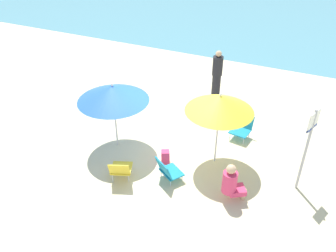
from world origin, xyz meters
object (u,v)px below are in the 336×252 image
object	(u,v)px
beach_chair_a	(121,169)
person_a	(232,183)
umbrella_blue	(113,93)
warning_sign	(309,140)
beach_chair_b	(242,127)
person_b	(217,76)
beach_chair_c	(168,170)
umbrella_yellow	(220,103)
beach_bag	(165,157)

from	to	relation	value
beach_chair_a	person_a	bearing A→B (deg)	-101.63
umbrella_blue	warning_sign	bearing A→B (deg)	3.29
beach_chair_a	beach_chair_b	xyz separation A→B (m)	(2.10, 2.86, -0.02)
person_b	warning_sign	size ratio (longest dim) A/B	0.80
umbrella_blue	beach_chair_b	world-z (taller)	umbrella_blue
umbrella_blue	beach_chair_c	size ratio (longest dim) A/B	2.59
beach_chair_b	person_a	distance (m)	2.49
umbrella_yellow	beach_chair_b	xyz separation A→B (m)	(0.33, 1.31, -1.35)
beach_chair_b	warning_sign	distance (m)	2.44
person_a	person_b	distance (m)	4.50
umbrella_blue	beach_chair_a	bearing A→B (deg)	-55.60
umbrella_yellow	beach_chair_a	distance (m)	2.71
umbrella_blue	beach_chair_a	xyz separation A→B (m)	(0.78, -1.14, -1.23)
umbrella_yellow	person_a	size ratio (longest dim) A/B	1.97
person_a	warning_sign	bearing A→B (deg)	5.84
person_b	umbrella_yellow	bearing A→B (deg)	47.40
person_a	umbrella_blue	bearing A→B (deg)	135.38
beach_chair_a	person_a	distance (m)	2.53
beach_chair_c	beach_bag	world-z (taller)	beach_chair_c
umbrella_blue	warning_sign	world-z (taller)	warning_sign
warning_sign	beach_bag	bearing A→B (deg)	-151.89
umbrella_yellow	beach_chair_b	world-z (taller)	umbrella_yellow
umbrella_blue	beach_chair_b	xyz separation A→B (m)	(2.88, 1.72, -1.25)
umbrella_blue	beach_chair_b	distance (m)	3.58
beach_chair_a	person_b	bearing A→B (deg)	-30.99
person_a	person_b	xyz separation A→B (m)	(-1.68, 4.17, 0.33)
person_a	beach_chair_c	bearing A→B (deg)	147.12
umbrella_yellow	beach_chair_c	world-z (taller)	umbrella_yellow
umbrella_blue	beach_chair_a	size ratio (longest dim) A/B	2.62
beach_chair_a	beach_chair_c	xyz separation A→B (m)	(0.99, 0.43, -0.03)
umbrella_blue	person_a	world-z (taller)	umbrella_blue
person_b	beach_bag	size ratio (longest dim) A/B	4.71
beach_bag	person_a	bearing A→B (deg)	-17.84
person_a	warning_sign	size ratio (longest dim) A/B	0.47
person_b	warning_sign	xyz separation A→B (m)	(2.95, -3.17, 0.51)
umbrella_blue	beach_bag	world-z (taller)	umbrella_blue
beach_bag	beach_chair_a	bearing A→B (deg)	-124.34
beach_chair_a	person_a	size ratio (longest dim) A/B	0.71
person_a	person_b	size ratio (longest dim) A/B	0.59
beach_chair_a	person_b	xyz separation A→B (m)	(0.81, 4.57, 0.50)
umbrella_yellow	warning_sign	xyz separation A→B (m)	(1.99, -0.15, -0.33)
beach_chair_c	warning_sign	bearing A→B (deg)	-37.19
umbrella_yellow	beach_bag	world-z (taller)	umbrella_yellow
beach_chair_b	person_a	xyz separation A→B (m)	(0.38, -2.45, 0.19)
warning_sign	beach_bag	xyz separation A→B (m)	(-3.08, -0.41, -1.16)
warning_sign	beach_bag	size ratio (longest dim) A/B	5.92
umbrella_blue	person_a	distance (m)	3.51
person_a	beach_bag	size ratio (longest dim) A/B	2.80
beach_chair_b	warning_sign	size ratio (longest dim) A/B	0.31
umbrella_yellow	beach_chair_b	bearing A→B (deg)	75.91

